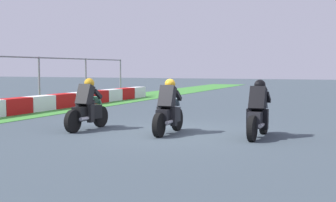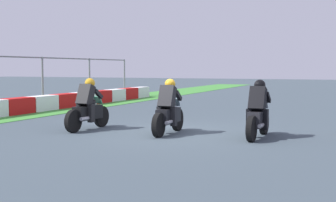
{
  "view_description": "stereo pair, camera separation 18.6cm",
  "coord_description": "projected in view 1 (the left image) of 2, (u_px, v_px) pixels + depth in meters",
  "views": [
    {
      "loc": [
        -11.75,
        -4.63,
        1.82
      ],
      "look_at": [
        -0.14,
        0.08,
        0.9
      ],
      "focal_mm": 48.94,
      "sensor_mm": 36.0,
      "label": 1
    },
    {
      "loc": [
        -11.68,
        -4.8,
        1.82
      ],
      "look_at": [
        -0.14,
        0.08,
        0.9
      ],
      "focal_mm": 48.94,
      "sensor_mm": 36.0,
      "label": 2
    }
  ],
  "objects": [
    {
      "name": "rider_lane_c",
      "position": [
        87.0,
        109.0,
        13.35
      ],
      "size": [
        2.04,
        0.55,
        1.51
      ],
      "rotation": [
        0.0,
        0.0,
        -0.05
      ],
      "color": "black",
      "rests_on": "ground_plane"
    },
    {
      "name": "rider_lane_b",
      "position": [
        169.0,
        111.0,
        12.54
      ],
      "size": [
        2.04,
        0.54,
        1.51
      ],
      "rotation": [
        0.0,
        0.0,
        0.02
      ],
      "color": "black",
      "rests_on": "ground_plane"
    },
    {
      "name": "rider_lane_a",
      "position": [
        258.0,
        114.0,
        11.85
      ],
      "size": [
        2.04,
        0.54,
        1.51
      ],
      "rotation": [
        0.0,
        0.0,
        -0.02
      ],
      "color": "black",
      "rests_on": "ground_plane"
    },
    {
      "name": "ground_plane",
      "position": [
        173.0,
        133.0,
        12.73
      ],
      "size": [
        120.0,
        120.0,
        0.0
      ],
      "primitive_type": "plane",
      "color": "#3A4750"
    }
  ]
}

